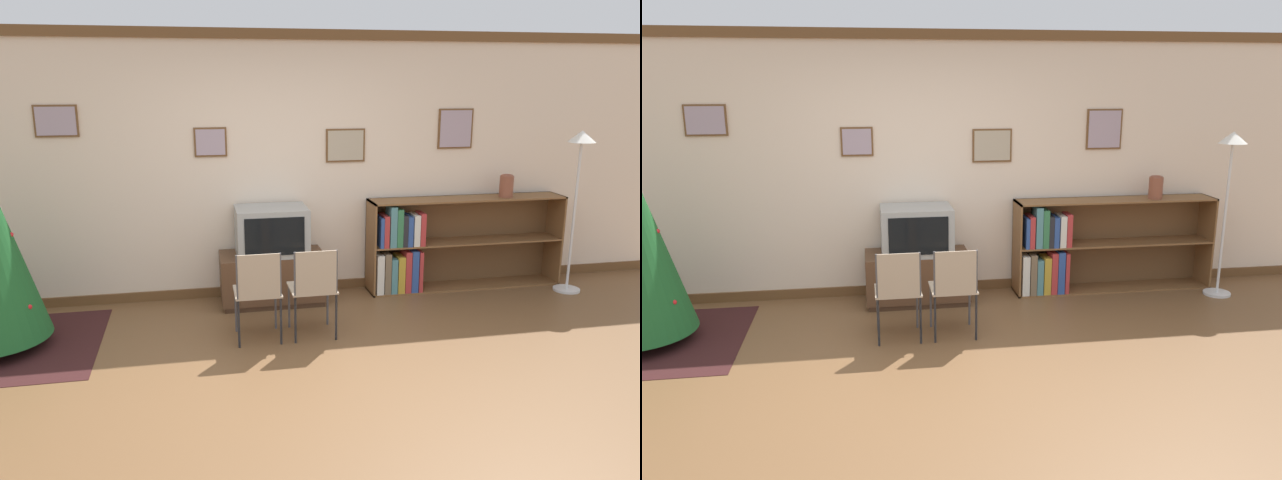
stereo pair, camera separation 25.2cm
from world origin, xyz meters
TOP-DOWN VIEW (x-y plane):
  - ground_plane at (0.00, 0.00)m, footprint 24.00×24.00m
  - wall_back at (0.00, 2.20)m, footprint 9.14×0.11m
  - tv_console at (-0.07, 1.87)m, footprint 1.04×0.52m
  - television at (-0.07, 1.87)m, footprint 0.71×0.51m
  - folding_chair_left at (-0.31, 0.89)m, footprint 0.40×0.40m
  - folding_chair_right at (0.17, 0.89)m, footprint 0.40×0.40m
  - bookshelf at (1.66, 1.96)m, footprint 2.15×0.36m
  - vase at (2.48, 1.92)m, footprint 0.15×0.15m
  - standing_lamp at (3.10, 1.59)m, footprint 0.28×0.28m

SIDE VIEW (x-z plane):
  - ground_plane at x=0.00m, z-range 0.00..0.00m
  - tv_console at x=-0.07m, z-range 0.00..0.52m
  - bookshelf at x=1.66m, z-range -0.03..0.96m
  - folding_chair_left at x=-0.31m, z-range 0.06..0.88m
  - folding_chair_right at x=0.17m, z-range 0.06..0.88m
  - television at x=-0.07m, z-range 0.52..0.99m
  - vase at x=2.48m, z-range 1.00..1.24m
  - standing_lamp at x=3.10m, z-range 0.46..2.18m
  - wall_back at x=0.00m, z-range 0.00..2.70m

